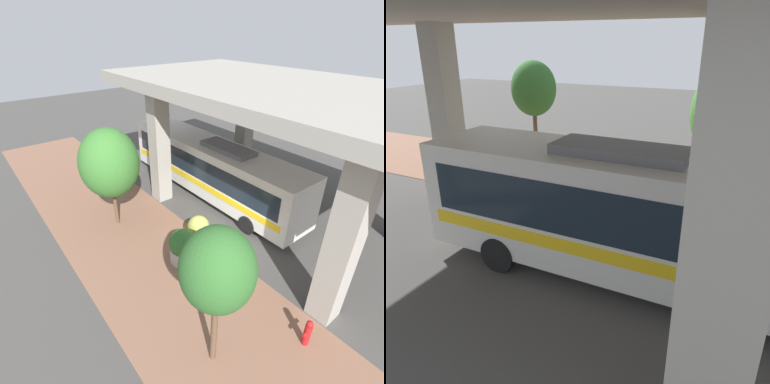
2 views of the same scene
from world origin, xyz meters
TOP-DOWN VIEW (x-y plane):
  - ground_plane at (0.00, 0.00)m, footprint 80.00×80.00m
  - sidewalk_strip at (-3.00, 0.00)m, footprint 6.00×40.00m
  - overpass at (4.00, 0.00)m, footprint 9.40×18.80m
  - bus at (3.13, 3.90)m, footprint 2.68×12.97m
  - fire_hydrant at (-1.07, -5.72)m, footprint 0.50×0.24m
  - planter_front at (-0.53, 0.60)m, footprint 1.07×1.07m
  - planter_middle at (-1.87, 0.05)m, footprint 1.22×1.22m
  - street_tree_near at (-3.83, -4.16)m, footprint 2.09×2.09m
  - street_tree_far at (-2.88, 4.59)m, footprint 2.91×2.91m

SIDE VIEW (x-z plane):
  - ground_plane at x=0.00m, z-range 0.00..0.00m
  - sidewalk_strip at x=-3.00m, z-range 0.00..0.02m
  - fire_hydrant at x=-1.07m, z-range 0.01..1.11m
  - planter_front at x=-0.53m, z-range 0.02..1.53m
  - planter_middle at x=-1.87m, z-range -0.02..1.64m
  - bus at x=3.13m, z-range 0.15..3.73m
  - street_tree_far at x=-2.88m, z-range 0.88..6.13m
  - street_tree_near at x=-3.83m, z-range 1.26..6.33m
  - overpass at x=4.00m, z-range 2.65..9.72m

